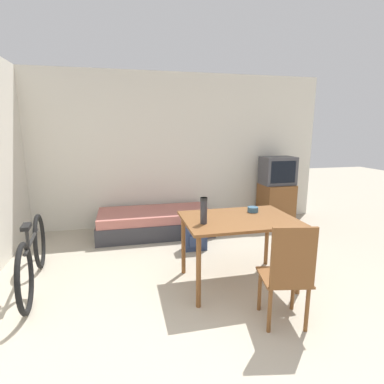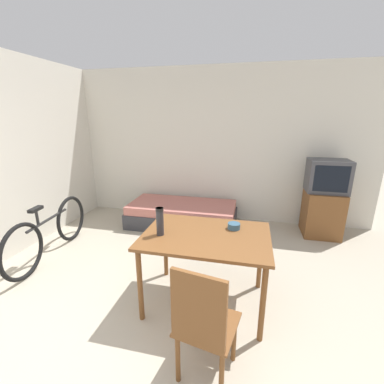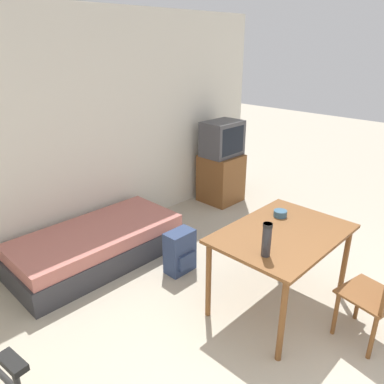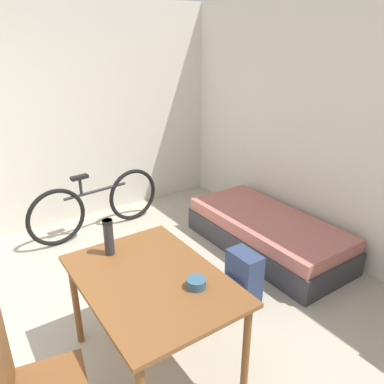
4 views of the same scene
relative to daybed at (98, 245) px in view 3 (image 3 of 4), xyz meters
name	(u,v)px [view 3 (image 3 of 4)]	position (x,y,z in m)	size (l,w,h in m)	color
wall_back	(88,131)	(0.35, 0.55, 1.15)	(5.74, 0.06, 2.70)	silver
daybed	(98,245)	(0.00, 0.00, 0.00)	(1.88, 0.87, 0.40)	#333338
tv	(221,164)	(2.30, 0.14, 0.39)	(0.59, 0.54, 1.24)	brown
dining_table	(282,241)	(0.74, -1.86, 0.49)	(1.22, 0.86, 0.78)	brown
wooden_chair	(384,291)	(0.87, -2.70, 0.33)	(0.48, 0.48, 0.97)	brown
thermos_flask	(267,238)	(0.31, -1.96, 0.73)	(0.07, 0.07, 0.28)	#2D2D33
mate_bowl	(280,213)	(0.99, -1.67, 0.61)	(0.12, 0.12, 0.06)	#335670
backpack	(180,252)	(0.51, -0.80, 0.03)	(0.32, 0.22, 0.47)	navy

